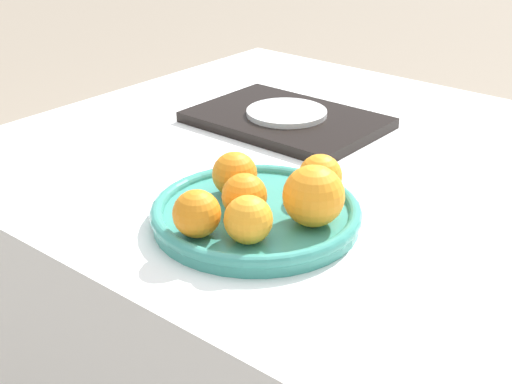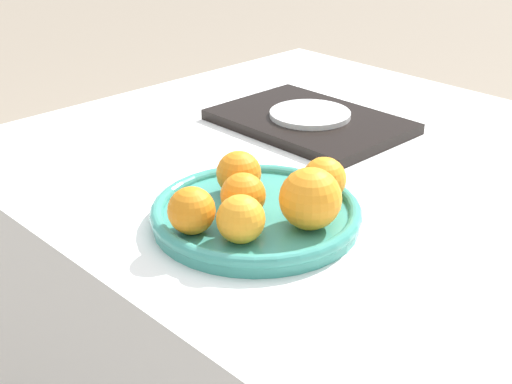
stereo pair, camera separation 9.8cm
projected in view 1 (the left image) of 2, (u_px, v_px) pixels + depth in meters
The scene contains 10 objects.
table at pixel (364, 350), 1.32m from camera, with size 1.35×1.01×0.72m.
fruit_platter at pixel (256, 214), 1.00m from camera, with size 0.30×0.30×0.03m.
orange_0 at pixel (244, 196), 0.97m from camera, with size 0.06×0.06×0.06m.
orange_1 at pixel (314, 196), 0.94m from camera, with size 0.08×0.08×0.08m.
orange_2 at pixel (235, 174), 1.03m from camera, with size 0.07×0.07×0.07m.
orange_3 at pixel (323, 177), 1.02m from camera, with size 0.06×0.06×0.06m.
orange_4 at pixel (248, 220), 0.90m from camera, with size 0.06×0.06×0.06m.
orange_5 at pixel (197, 214), 0.92m from camera, with size 0.06×0.06×0.06m.
serving_tray at pixel (286, 120), 1.36m from camera, with size 0.35×0.24×0.02m.
side_plate at pixel (287, 113), 1.36m from camera, with size 0.15×0.15×0.01m.
Camera 1 is at (0.53, -0.95, 1.20)m, focal length 50.00 mm.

